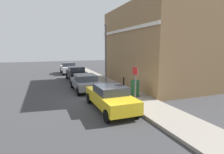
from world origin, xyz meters
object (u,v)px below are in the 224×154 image
lamppost (106,50)px  utility_cabinet (135,89)px  car_grey (85,82)px  car_black (76,73)px  bollard_near_cabinet (124,83)px  street_sign (135,80)px  car_yellow (110,97)px  car_white (68,68)px

lamppost → utility_cabinet: bearing=-89.2°
car_grey → lamppost: (2.63, 2.43, 2.59)m
car_black → bollard_near_cabinet: bearing=-159.8°
bollard_near_cabinet → lamppost: bearing=92.6°
bollard_near_cabinet → lamppost: (-0.18, 3.93, 2.60)m
car_black → bollard_near_cabinet: car_black is taller
car_black → utility_cabinet: 9.30m
car_black → street_sign: size_ratio=1.72×
car_grey → utility_cabinet: car_grey is taller
car_black → car_yellow: bearing=179.7°
bollard_near_cabinet → lamppost: size_ratio=0.18×
car_yellow → bollard_near_cabinet: size_ratio=4.35×
lamppost → bollard_near_cabinet: bearing=-87.4°
car_grey → bollard_near_cabinet: (2.81, -1.50, -0.01)m
car_white → street_sign: size_ratio=1.79×
car_grey → car_black: bearing=-3.0°
car_black → car_grey: bearing=177.2°
car_white → bollard_near_cabinet: size_ratio=3.95×
street_sign → car_black: bearing=98.2°
utility_cabinet → bollard_near_cabinet: utility_cabinet is taller
car_white → bollard_near_cabinet: car_white is taller
car_black → lamppost: 4.57m
car_yellow → utility_cabinet: 2.93m
car_yellow → car_white: car_white is taller
car_yellow → car_white: bearing=-0.1°
car_yellow → lamppost: size_ratio=0.79×
utility_cabinet → car_yellow: bearing=-146.4°
utility_cabinet → street_sign: (-0.96, -1.82, 0.98)m
car_grey → street_sign: 5.78m
bollard_near_cabinet → car_grey: bearing=152.0°
car_grey → car_white: (0.07, 11.06, 0.08)m
car_black → car_white: size_ratio=0.96×
car_black → car_white: car_white is taller
car_white → utility_cabinet: car_white is taller
car_grey → car_black: 5.35m
car_grey → bollard_near_cabinet: car_grey is taller
street_sign → bollard_near_cabinet: bearing=74.9°
car_white → lamppost: bearing=-163.2°
car_yellow → bollard_near_cabinet: 4.52m
car_yellow → utility_cabinet: (2.45, 1.62, -0.06)m
street_sign → utility_cabinet: bearing=62.2°
bollard_near_cabinet → street_sign: street_sign is taller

